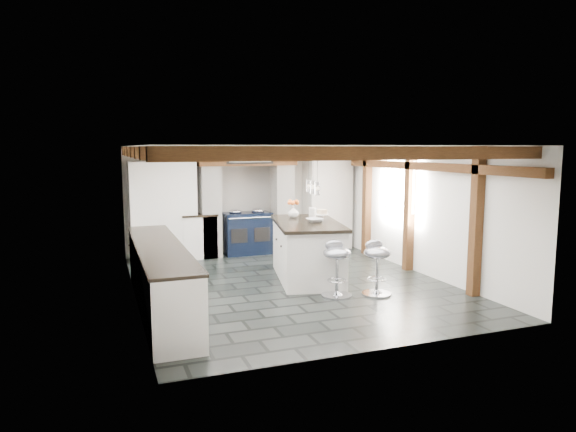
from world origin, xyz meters
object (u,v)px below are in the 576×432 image
object	(u,v)px
range_cooker	(247,232)
bar_stool_far	(337,262)
bar_stool_near	(377,261)
kitchen_island	(307,249)

from	to	relation	value
range_cooker	bar_stool_far	xyz separation A→B (m)	(0.41, -3.59, 0.07)
range_cooker	bar_stool_near	size ratio (longest dim) A/B	1.17
kitchen_island	bar_stool_far	bearing A→B (deg)	-77.34
range_cooker	bar_stool_far	bearing A→B (deg)	-83.49
kitchen_island	bar_stool_near	xyz separation A→B (m)	(0.63, -1.31, 0.01)
range_cooker	kitchen_island	world-z (taller)	kitchen_island
range_cooker	bar_stool_near	world-z (taller)	range_cooker
kitchen_island	bar_stool_near	size ratio (longest dim) A/B	2.59
bar_stool_far	range_cooker	bearing A→B (deg)	105.27
bar_stool_near	bar_stool_far	distance (m)	0.63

